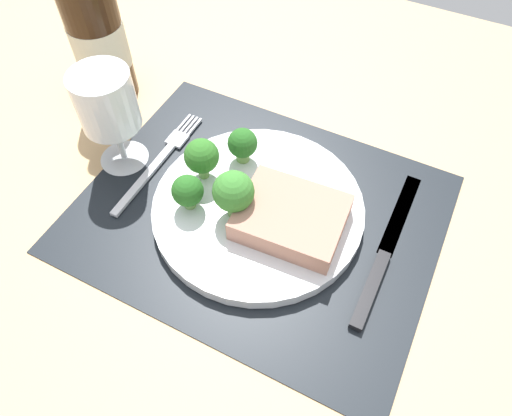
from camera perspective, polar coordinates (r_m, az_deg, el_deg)
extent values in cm
cube|color=tan|center=(58.31, 0.24, -1.52)|extent=(140.00, 110.00, 3.00)
cube|color=black|center=(56.96, 0.25, -0.58)|extent=(42.60, 34.08, 0.30)
cylinder|color=silver|center=(56.19, 0.25, -0.02)|extent=(25.34, 25.34, 1.60)
cube|color=tan|center=(52.87, 4.31, -1.13)|extent=(12.39, 10.27, 2.81)
cylinder|color=#6B994C|center=(59.65, -1.61, 6.43)|extent=(1.71, 1.71, 1.34)
sphere|color=#235B1E|center=(58.01, -1.66, 7.94)|extent=(3.74, 3.74, 3.74)
cylinder|color=#6B994C|center=(58.02, -6.42, 4.55)|extent=(1.32, 1.32, 1.76)
sphere|color=#2D6B23|center=(56.03, -6.67, 6.33)|extent=(4.23, 4.23, 4.23)
cylinder|color=#6B994C|center=(53.99, -2.66, 0.03)|extent=(1.66, 1.66, 2.10)
sphere|color=#387A2D|center=(51.55, -2.78, 2.04)|extent=(4.75, 4.75, 4.75)
cylinder|color=#6B994C|center=(55.51, -8.09, 0.70)|extent=(1.41, 1.41, 1.22)
sphere|color=#235B1E|center=(53.78, -8.36, 2.10)|extent=(3.74, 3.74, 3.74)
cube|color=silver|center=(61.45, -13.49, 3.54)|extent=(1.00, 13.00, 0.50)
cube|color=silver|center=(65.33, -9.61, 8.29)|extent=(2.40, 2.60, 0.40)
cube|color=silver|center=(67.47, -8.83, 10.23)|extent=(0.30, 3.60, 0.35)
cube|color=silver|center=(67.20, -8.39, 10.09)|extent=(0.30, 3.60, 0.35)
cube|color=silver|center=(66.93, -7.95, 9.94)|extent=(0.30, 3.60, 0.35)
cube|color=silver|center=(66.67, -7.51, 9.78)|extent=(0.30, 3.60, 0.35)
cube|color=black|center=(52.56, 13.82, -9.57)|extent=(1.40, 10.00, 0.80)
cube|color=silver|center=(59.24, 17.25, -0.57)|extent=(1.80, 13.00, 0.30)
cylinder|color=#331E0F|center=(70.53, -18.74, 19.03)|extent=(7.35, 7.35, 18.07)
cylinder|color=beige|center=(71.01, -18.54, 18.45)|extent=(7.49, 7.49, 6.33)
cylinder|color=silver|center=(65.18, -15.53, 6.19)|extent=(6.36, 6.36, 0.40)
cylinder|color=silver|center=(62.95, -16.16, 8.14)|extent=(0.80, 0.80, 5.99)
cylinder|color=silver|center=(58.61, -17.66, 12.63)|extent=(7.17, 7.17, 7.28)
cylinder|color=#560C19|center=(60.09, -17.10, 10.97)|extent=(6.31, 6.31, 2.59)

